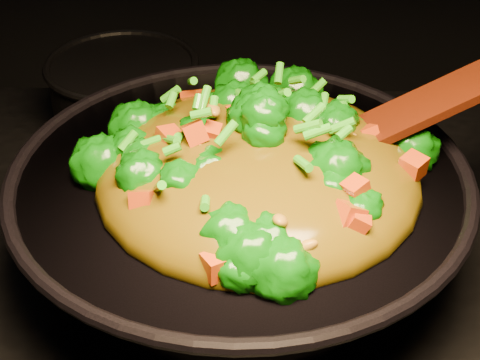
# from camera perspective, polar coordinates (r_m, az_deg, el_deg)

# --- Properties ---
(wok) EXTENTS (0.57, 0.57, 0.13)m
(wok) POSITION_cam_1_polar(r_m,az_deg,el_deg) (0.78, -0.01, -3.35)
(wok) COLOR black
(wok) RESTS_ON stovetop
(stir_fry) EXTENTS (0.39, 0.39, 0.11)m
(stir_fry) POSITION_cam_1_polar(r_m,az_deg,el_deg) (0.70, 1.47, 3.64)
(stir_fry) COLOR #0C6006
(stir_fry) RESTS_ON wok
(spatula) EXTENTS (0.33, 0.13, 0.14)m
(spatula) POSITION_cam_1_polar(r_m,az_deg,el_deg) (0.76, 13.90, 5.47)
(spatula) COLOR #3E1606
(spatula) RESTS_ON wok
(back_pot) EXTENTS (0.21, 0.21, 0.11)m
(back_pot) POSITION_cam_1_polar(r_m,az_deg,el_deg) (1.04, -8.91, 6.32)
(back_pot) COLOR black
(back_pot) RESTS_ON stovetop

